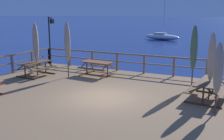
% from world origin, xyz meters
% --- Properties ---
extents(ground_plane, '(600.00, 600.00, 0.00)m').
position_xyz_m(ground_plane, '(0.00, 0.00, 0.00)').
color(ground_plane, navy).
extents(wooden_deck, '(14.08, 10.25, 0.78)m').
position_xyz_m(wooden_deck, '(0.00, 0.00, 0.39)').
color(wooden_deck, '#846647').
rests_on(wooden_deck, ground).
extents(railing_waterside_far, '(13.88, 0.10, 1.09)m').
position_xyz_m(railing_waterside_far, '(0.00, 4.97, 1.53)').
color(railing_waterside_far, brown).
rests_on(railing_waterside_far, wooden_deck).
extents(picnic_table_back_right, '(1.52, 1.99, 0.78)m').
position_xyz_m(picnic_table_back_right, '(-5.23, 1.76, 1.34)').
color(picnic_table_back_right, brown).
rests_on(picnic_table_back_right, wooden_deck).
extents(picnic_table_back_left, '(1.87, 1.54, 0.78)m').
position_xyz_m(picnic_table_back_left, '(-2.22, 3.38, 1.33)').
color(picnic_table_back_left, brown).
rests_on(picnic_table_back_left, wooden_deck).
extents(picnic_table_mid_centre, '(1.60, 2.31, 0.78)m').
position_xyz_m(picnic_table_mid_centre, '(3.94, 1.61, 1.35)').
color(picnic_table_mid_centre, brown).
rests_on(picnic_table_mid_centre, wooden_deck).
extents(patio_umbrella_short_back, '(0.32, 0.32, 2.94)m').
position_xyz_m(patio_umbrella_short_back, '(-5.16, 1.80, 2.65)').
color(patio_umbrella_short_back, '#4C3828').
rests_on(patio_umbrella_short_back, wooden_deck).
extents(patio_umbrella_tall_back_right, '(0.32, 0.32, 2.97)m').
position_xyz_m(patio_umbrella_tall_back_right, '(-3.38, 2.26, 2.67)').
color(patio_umbrella_tall_back_right, '#4C3828').
rests_on(patio_umbrella_tall_back_right, wooden_deck).
extents(patio_umbrella_short_mid, '(0.32, 0.32, 2.71)m').
position_xyz_m(patio_umbrella_short_mid, '(3.96, 1.61, 2.51)').
color(patio_umbrella_short_mid, '#4C3828').
rests_on(patio_umbrella_short_mid, wooden_deck).
extents(patio_umbrella_short_front, '(0.32, 0.32, 2.51)m').
position_xyz_m(patio_umbrella_short_front, '(4.35, 0.04, 2.37)').
color(patio_umbrella_short_front, '#4C3828').
rests_on(patio_umbrella_short_front, wooden_deck).
extents(patio_umbrella_tall_mid_right, '(0.32, 0.32, 2.91)m').
position_xyz_m(patio_umbrella_tall_mid_right, '(3.03, 3.07, 2.63)').
color(patio_umbrella_tall_mid_right, '#4C3828').
rests_on(patio_umbrella_tall_mid_right, wooden_deck).
extents(lamp_post_hooked, '(0.62, 0.42, 3.20)m').
position_xyz_m(lamp_post_hooked, '(-6.17, 4.33, 2.89)').
color(lamp_post_hooked, black).
rests_on(lamp_post_hooked, wooden_deck).
extents(sailboat_distant, '(6.21, 2.81, 7.72)m').
position_xyz_m(sailboat_distant, '(-6.77, 32.50, 0.51)').
color(sailboat_distant, silver).
rests_on(sailboat_distant, ground).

